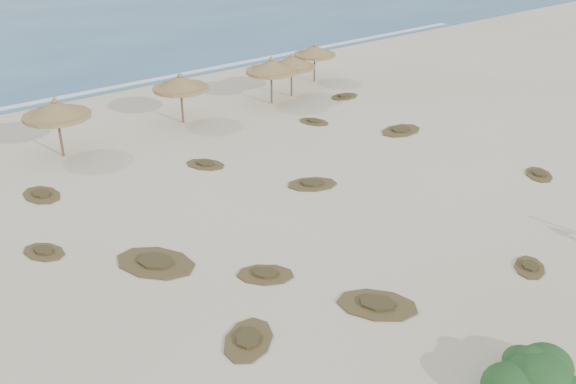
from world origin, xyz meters
name	(u,v)px	position (x,y,z in m)	size (l,w,h in m)	color
ground	(400,266)	(0.00, 0.00, 0.00)	(160.00, 160.00, 0.00)	beige
foam_line	(86,93)	(0.00, 26.00, 0.00)	(70.00, 0.60, 0.01)	white
palapa_2	(56,110)	(-5.08, 16.84, 2.28)	(3.15, 3.15, 2.93)	brown
palapa_3	(180,84)	(1.85, 17.38, 2.18)	(3.25, 3.25, 2.81)	brown
palapa_4	(271,67)	(7.71, 17.04, 2.19)	(3.47, 3.47, 2.82)	brown
palapa_5	(292,63)	(9.50, 17.37, 2.09)	(3.14, 3.14, 2.69)	brown
palapa_6	(315,51)	(12.80, 19.01, 1.99)	(3.37, 3.37, 2.56)	brown
bush	(537,382)	(-1.93, -6.29, 0.43)	(2.91, 2.56, 1.30)	#255223
scrub_1	(155,262)	(-6.38, 5.40, 0.05)	(3.08, 3.54, 0.16)	brown
scrub_2	(265,274)	(-3.90, 2.43, 0.05)	(2.27, 2.21, 0.16)	brown
scrub_3	(312,184)	(1.99, 6.83, 0.05)	(2.62, 2.30, 0.16)	brown
scrub_4	(539,174)	(10.52, 1.20, 0.05)	(2.01, 2.02, 0.16)	brown
scrub_5	(401,130)	(10.03, 8.94, 0.05)	(2.52, 1.69, 0.16)	brown
scrub_6	(42,195)	(-7.47, 13.14, 0.05)	(1.56, 2.21, 0.16)	brown
scrub_7	(314,122)	(7.40, 12.87, 0.05)	(1.58, 2.00, 0.16)	brown
scrub_9	(377,304)	(-2.26, -1.10, 0.05)	(2.85, 3.02, 0.16)	brown
scrub_10	(345,96)	(11.91, 15.17, 0.05)	(1.94, 1.30, 0.16)	brown
scrub_11	(248,340)	(-6.34, 0.03, 0.05)	(2.49, 2.38, 0.16)	brown
scrub_12	(530,267)	(3.30, -2.87, 0.05)	(1.83, 1.70, 0.16)	brown
scrub_13	(205,164)	(-0.42, 11.58, 0.05)	(1.99, 2.27, 0.16)	brown
scrub_14	(44,252)	(-9.08, 8.51, 0.05)	(1.66, 2.00, 0.16)	brown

